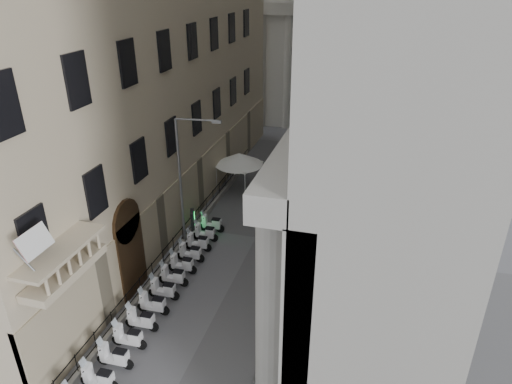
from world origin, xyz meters
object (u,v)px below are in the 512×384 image
street_lamp (185,173)px  pedestrian_b (302,159)px  security_tent (237,157)px  pedestrian_a (284,181)px  info_kiosk (193,222)px

street_lamp → pedestrian_b: 16.25m
security_tent → pedestrian_a: 4.21m
security_tent → pedestrian_a: security_tent is taller
security_tent → street_lamp: bearing=-91.6°
security_tent → info_kiosk: bearing=-94.2°
pedestrian_a → pedestrian_b: (0.52, 5.45, -0.09)m
street_lamp → info_kiosk: size_ratio=4.90×
street_lamp → pedestrian_a: bearing=60.5°
info_kiosk → pedestrian_b: bearing=47.8°
security_tent → pedestrian_a: (3.83, 0.17, -1.74)m
street_lamp → pedestrian_b: bearing=66.7°
security_tent → pedestrian_b: (4.34, 5.61, -1.82)m
pedestrian_a → street_lamp: bearing=87.7°
info_kiosk → pedestrian_a: bearing=39.3°
pedestrian_b → security_tent: bearing=55.7°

